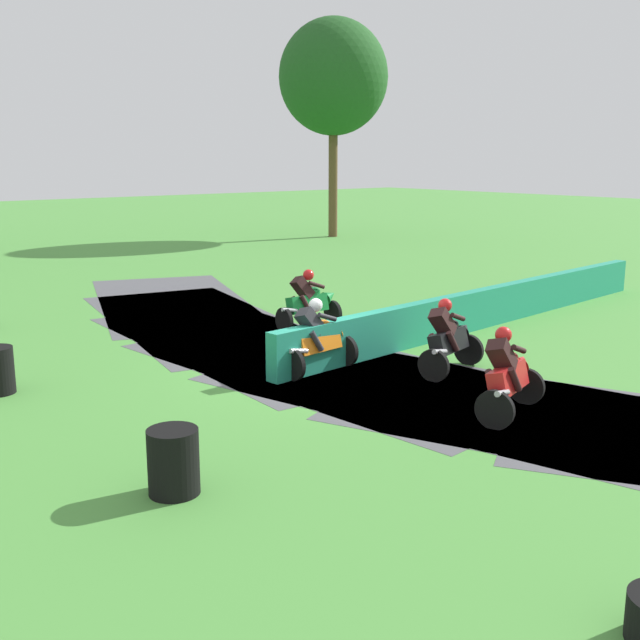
% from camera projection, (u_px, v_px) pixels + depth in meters
% --- Properties ---
extents(ground_plane, '(120.00, 120.00, 0.00)m').
position_uv_depth(ground_plane, '(325.00, 369.00, 14.52)').
color(ground_plane, '#4C933D').
extents(track_asphalt, '(8.77, 24.97, 0.01)m').
position_uv_depth(track_asphalt, '(356.00, 360.00, 15.12)').
color(track_asphalt, '#515156').
rests_on(track_asphalt, ground).
extents(safety_barrier, '(13.72, 1.55, 0.90)m').
position_uv_depth(safety_barrier, '(491.00, 306.00, 18.22)').
color(safety_barrier, '#239375').
rests_on(safety_barrier, ground).
extents(motorcycle_lead_green, '(1.69, 0.78, 1.43)m').
position_uv_depth(motorcycle_lead_green, '(310.00, 301.00, 17.81)').
color(motorcycle_lead_green, black).
rests_on(motorcycle_lead_green, ground).
extents(motorcycle_chase_orange, '(1.68, 0.89, 1.43)m').
position_uv_depth(motorcycle_chase_orange, '(319.00, 337.00, 14.26)').
color(motorcycle_chase_orange, black).
rests_on(motorcycle_chase_orange, ground).
extents(motorcycle_trailing_black, '(1.68, 1.08, 1.43)m').
position_uv_depth(motorcycle_trailing_black, '(450.00, 337.00, 14.25)').
color(motorcycle_trailing_black, black).
rests_on(motorcycle_trailing_black, ground).
extents(motorcycle_fourth_red, '(1.68, 1.14, 1.43)m').
position_uv_depth(motorcycle_fourth_red, '(509.00, 373.00, 11.88)').
color(motorcycle_fourth_red, black).
rests_on(motorcycle_fourth_red, ground).
extents(tire_stack_mid_b, '(0.61, 0.61, 0.80)m').
position_uv_depth(tire_stack_mid_b, '(173.00, 462.00, 9.10)').
color(tire_stack_mid_b, black).
rests_on(tire_stack_mid_b, ground).
extents(tree_far_right, '(5.21, 5.21, 10.36)m').
position_uv_depth(tree_far_right, '(333.00, 78.00, 36.67)').
color(tree_far_right, brown).
rests_on(tree_far_right, ground).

